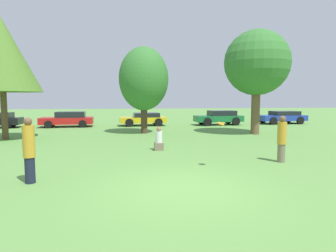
{
  "coord_description": "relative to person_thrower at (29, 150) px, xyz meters",
  "views": [
    {
      "loc": [
        -1.4,
        -7.11,
        2.31
      ],
      "look_at": [
        0.09,
        3.02,
        1.34
      ],
      "focal_mm": 30.76,
      "sensor_mm": 36.0,
      "label": 1
    }
  ],
  "objects": [
    {
      "name": "parked_car_yellow",
      "position": [
        4.14,
        16.58,
        -0.32
      ],
      "size": [
        4.03,
        2.23,
        1.1
      ],
      "rotation": [
        0.0,
        0.0,
        3.2
      ],
      "color": "gold",
      "rests_on": "ground"
    },
    {
      "name": "bystander_sitting",
      "position": [
        4.07,
        4.51,
        -0.48
      ],
      "size": [
        0.41,
        0.34,
        1.06
      ],
      "color": "#726651",
      "rests_on": "ground"
    },
    {
      "name": "person_thrower",
      "position": [
        0.0,
        0.0,
        0.0
      ],
      "size": [
        0.31,
        0.31,
        1.8
      ],
      "rotation": [
        0.0,
        0.0,
        0.17
      ],
      "color": "#191E33",
      "rests_on": "ground"
    },
    {
      "name": "tree_1",
      "position": [
        3.82,
        10.99,
        2.67
      ],
      "size": [
        3.26,
        3.26,
        5.7
      ],
      "color": "#473323",
      "rests_on": "ground"
    },
    {
      "name": "parked_car_red",
      "position": [
        -2.09,
        16.33,
        -0.27
      ],
      "size": [
        4.26,
        2.14,
        1.25
      ],
      "rotation": [
        0.0,
        0.0,
        3.2
      ],
      "color": "red",
      "rests_on": "ground"
    },
    {
      "name": "parked_car_green",
      "position": [
        10.79,
        16.23,
        -0.24
      ],
      "size": [
        4.24,
        2.03,
        1.27
      ],
      "rotation": [
        0.0,
        0.0,
        3.2
      ],
      "color": "#196633",
      "rests_on": "ground"
    },
    {
      "name": "ground_plane",
      "position": [
        4.02,
        -1.07,
        -0.92
      ],
      "size": [
        120.0,
        120.0,
        0.0
      ],
      "primitive_type": "plane",
      "color": "#5B8E42"
    },
    {
      "name": "person_catcher",
      "position": [
        8.22,
        1.45,
        -0.05
      ],
      "size": [
        0.32,
        0.32,
        1.7
      ],
      "rotation": [
        0.0,
        0.0,
        -2.97
      ],
      "color": "#726651",
      "rests_on": "ground"
    },
    {
      "name": "frisbee",
      "position": [
        5.69,
        0.84,
        0.58
      ],
      "size": [
        0.26,
        0.24,
        0.13
      ],
      "color": "orange"
    },
    {
      "name": "tree_0",
      "position": [
        -4.2,
        9.27,
        3.88
      ],
      "size": [
        4.22,
        4.22,
        6.92
      ],
      "color": "brown",
      "rests_on": "ground"
    },
    {
      "name": "tree_2",
      "position": [
        10.97,
        9.49,
        3.65
      ],
      "size": [
        4.17,
        4.17,
        6.7
      ],
      "color": "brown",
      "rests_on": "ground"
    },
    {
      "name": "parked_car_blue",
      "position": [
        16.96,
        16.61,
        -0.28
      ],
      "size": [
        4.44,
        2.2,
        1.17
      ],
      "rotation": [
        0.0,
        0.0,
        3.2
      ],
      "color": "#1E389E",
      "rests_on": "ground"
    }
  ]
}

